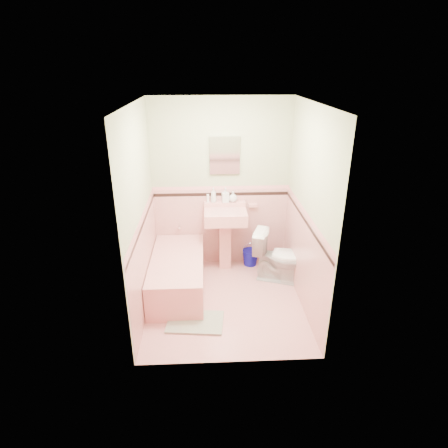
{
  "coord_description": "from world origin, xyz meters",
  "views": [
    {
      "loc": [
        -0.22,
        -4.15,
        2.88
      ],
      "look_at": [
        0.0,
        0.25,
        1.0
      ],
      "focal_mm": 30.12,
      "sensor_mm": 36.0,
      "label": 1
    }
  ],
  "objects_px": {
    "toilet": "(279,256)",
    "bucket": "(250,257)",
    "bathtub": "(178,275)",
    "sink": "(225,240)",
    "soap_bottle_mid": "(225,195)",
    "medicine_cabinet": "(225,155)",
    "soap_bottle_left": "(213,195)",
    "shoe": "(182,316)",
    "soap_bottle_right": "(233,197)"
  },
  "relations": [
    {
      "from": "toilet",
      "to": "soap_bottle_left",
      "type": "bearing_deg",
      "value": 79.35
    },
    {
      "from": "medicine_cabinet",
      "to": "soap_bottle_right",
      "type": "relative_size",
      "value": 3.39
    },
    {
      "from": "sink",
      "to": "soap_bottle_right",
      "type": "bearing_deg",
      "value": 56.01
    },
    {
      "from": "medicine_cabinet",
      "to": "bucket",
      "type": "relative_size",
      "value": 2.19
    },
    {
      "from": "medicine_cabinet",
      "to": "soap_bottle_left",
      "type": "xyz_separation_m",
      "value": [
        -0.16,
        -0.03,
        -0.58
      ]
    },
    {
      "from": "soap_bottle_mid",
      "to": "bucket",
      "type": "height_order",
      "value": "soap_bottle_mid"
    },
    {
      "from": "soap_bottle_right",
      "to": "sink",
      "type": "bearing_deg",
      "value": -123.99
    },
    {
      "from": "soap_bottle_left",
      "to": "bucket",
      "type": "xyz_separation_m",
      "value": [
        0.56,
        -0.07,
        -1.0
      ]
    },
    {
      "from": "soap_bottle_mid",
      "to": "bucket",
      "type": "distance_m",
      "value": 1.07
    },
    {
      "from": "toilet",
      "to": "bucket",
      "type": "distance_m",
      "value": 0.63
    },
    {
      "from": "soap_bottle_right",
      "to": "shoe",
      "type": "xyz_separation_m",
      "value": [
        -0.71,
        -1.4,
        -1.04
      ]
    },
    {
      "from": "sink",
      "to": "medicine_cabinet",
      "type": "distance_m",
      "value": 1.24
    },
    {
      "from": "soap_bottle_mid",
      "to": "shoe",
      "type": "xyz_separation_m",
      "value": [
        -0.6,
        -1.4,
        -1.07
      ]
    },
    {
      "from": "sink",
      "to": "shoe",
      "type": "bearing_deg",
      "value": -115.66
    },
    {
      "from": "bathtub",
      "to": "shoe",
      "type": "height_order",
      "value": "bathtub"
    },
    {
      "from": "soap_bottle_right",
      "to": "toilet",
      "type": "distance_m",
      "value": 1.1
    },
    {
      "from": "bathtub",
      "to": "medicine_cabinet",
      "type": "relative_size",
      "value": 2.82
    },
    {
      "from": "sink",
      "to": "soap_bottle_left",
      "type": "bearing_deg",
      "value": 132.36
    },
    {
      "from": "soap_bottle_left",
      "to": "soap_bottle_mid",
      "type": "distance_m",
      "value": 0.17
    },
    {
      "from": "bathtub",
      "to": "toilet",
      "type": "height_order",
      "value": "toilet"
    },
    {
      "from": "soap_bottle_right",
      "to": "toilet",
      "type": "bearing_deg",
      "value": -40.06
    },
    {
      "from": "shoe",
      "to": "soap_bottle_right",
      "type": "bearing_deg",
      "value": 46.87
    },
    {
      "from": "soap_bottle_left",
      "to": "toilet",
      "type": "bearing_deg",
      "value": -30.05
    },
    {
      "from": "medicine_cabinet",
      "to": "soap_bottle_mid",
      "type": "distance_m",
      "value": 0.58
    },
    {
      "from": "soap_bottle_mid",
      "to": "medicine_cabinet",
      "type": "bearing_deg",
      "value": 108.18
    },
    {
      "from": "medicine_cabinet",
      "to": "soap_bottle_mid",
      "type": "relative_size",
      "value": 2.52
    },
    {
      "from": "soap_bottle_right",
      "to": "bathtub",
      "type": "bearing_deg",
      "value": -138.46
    },
    {
      "from": "soap_bottle_right",
      "to": "toilet",
      "type": "xyz_separation_m",
      "value": [
        0.63,
        -0.53,
        -0.72
      ]
    },
    {
      "from": "soap_bottle_left",
      "to": "toilet",
      "type": "distance_m",
      "value": 1.3
    },
    {
      "from": "medicine_cabinet",
      "to": "soap_bottle_right",
      "type": "xyz_separation_m",
      "value": [
        0.12,
        -0.03,
        -0.61
      ]
    },
    {
      "from": "bathtub",
      "to": "medicine_cabinet",
      "type": "height_order",
      "value": "medicine_cabinet"
    },
    {
      "from": "sink",
      "to": "toilet",
      "type": "distance_m",
      "value": 0.83
    },
    {
      "from": "soap_bottle_left",
      "to": "soap_bottle_right",
      "type": "xyz_separation_m",
      "value": [
        0.29,
        0.0,
        -0.03
      ]
    },
    {
      "from": "bathtub",
      "to": "soap_bottle_left",
      "type": "relative_size",
      "value": 6.97
    },
    {
      "from": "sink",
      "to": "soap_bottle_mid",
      "type": "relative_size",
      "value": 4.5
    },
    {
      "from": "soap_bottle_left",
      "to": "shoe",
      "type": "bearing_deg",
      "value": -106.81
    },
    {
      "from": "toilet",
      "to": "bucket",
      "type": "height_order",
      "value": "toilet"
    },
    {
      "from": "sink",
      "to": "toilet",
      "type": "relative_size",
      "value": 1.28
    },
    {
      "from": "bathtub",
      "to": "medicine_cabinet",
      "type": "distance_m",
      "value": 1.78
    },
    {
      "from": "medicine_cabinet",
      "to": "soap_bottle_left",
      "type": "distance_m",
      "value": 0.6
    },
    {
      "from": "soap_bottle_left",
      "to": "bathtub",
      "type": "bearing_deg",
      "value": -126.0
    },
    {
      "from": "sink",
      "to": "soap_bottle_mid",
      "type": "height_order",
      "value": "soap_bottle_mid"
    },
    {
      "from": "medicine_cabinet",
      "to": "bucket",
      "type": "xyz_separation_m",
      "value": [
        0.39,
        -0.1,
        -1.58
      ]
    },
    {
      "from": "bathtub",
      "to": "sink",
      "type": "relative_size",
      "value": 1.58
    },
    {
      "from": "medicine_cabinet",
      "to": "toilet",
      "type": "xyz_separation_m",
      "value": [
        0.75,
        -0.56,
        -1.33
      ]
    },
    {
      "from": "bathtub",
      "to": "shoe",
      "type": "relative_size",
      "value": 11.31
    },
    {
      "from": "toilet",
      "to": "medicine_cabinet",
      "type": "bearing_deg",
      "value": 72.72
    },
    {
      "from": "soap_bottle_left",
      "to": "shoe",
      "type": "height_order",
      "value": "soap_bottle_left"
    },
    {
      "from": "toilet",
      "to": "bucket",
      "type": "bearing_deg",
      "value": 57.31
    },
    {
      "from": "bucket",
      "to": "bathtub",
      "type": "bearing_deg",
      "value": -149.29
    }
  ]
}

